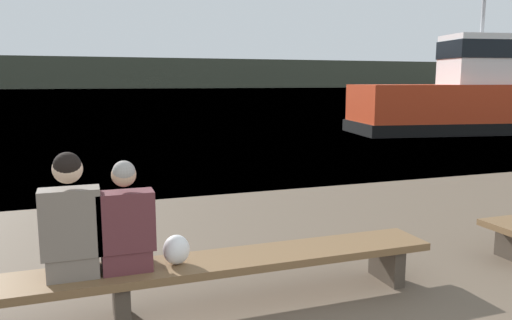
{
  "coord_description": "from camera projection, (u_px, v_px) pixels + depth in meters",
  "views": [
    {
      "loc": [
        -1.06,
        -1.24,
        1.96
      ],
      "look_at": [
        1.43,
        5.78,
        0.78
      ],
      "focal_mm": 35.0,
      "sensor_mm": 36.0,
      "label": 1
    }
  ],
  "objects": [
    {
      "name": "water_surface",
      "position": [
        82.0,
        89.0,
        120.01
      ],
      "size": [
        240.0,
        240.0,
        0.0
      ],
      "primitive_type": "plane",
      "color": "teal",
      "rests_on": "ground"
    },
    {
      "name": "far_shoreline",
      "position": [
        81.0,
        73.0,
        133.04
      ],
      "size": [
        600.0,
        12.0,
        8.17
      ],
      "primitive_type": "cube",
      "color": "#424738",
      "rests_on": "ground"
    },
    {
      "name": "bench_main",
      "position": [
        120.0,
        281.0,
        4.08
      ],
      "size": [
        5.71,
        0.54,
        0.43
      ],
      "color": "brown",
      "rests_on": "ground"
    },
    {
      "name": "person_left",
      "position": [
        71.0,
        223.0,
        3.88
      ],
      "size": [
        0.45,
        0.42,
        1.0
      ],
      "color": "#70665B",
      "rests_on": "bench_main"
    },
    {
      "name": "person_right",
      "position": [
        126.0,
        226.0,
        4.04
      ],
      "size": [
        0.45,
        0.41,
        0.91
      ],
      "color": "#56282D",
      "rests_on": "bench_main"
    },
    {
      "name": "shopping_bag",
      "position": [
        176.0,
        250.0,
        4.2
      ],
      "size": [
        0.23,
        0.2,
        0.25
      ],
      "color": "white",
      "rests_on": "bench_main"
    },
    {
      "name": "tugboat_red",
      "position": [
        476.0,
        102.0,
        19.29
      ],
      "size": [
        9.89,
        4.63,
        5.83
      ],
      "rotation": [
        0.0,
        0.0,
        1.4
      ],
      "color": "red",
      "rests_on": "water_surface"
    }
  ]
}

